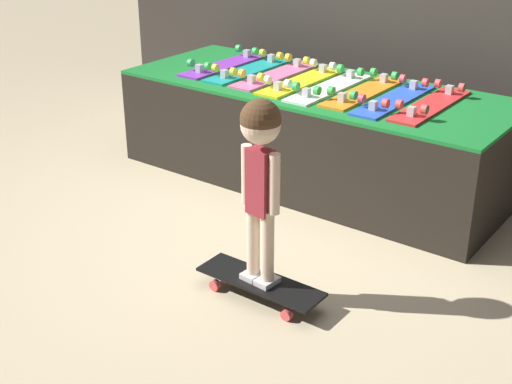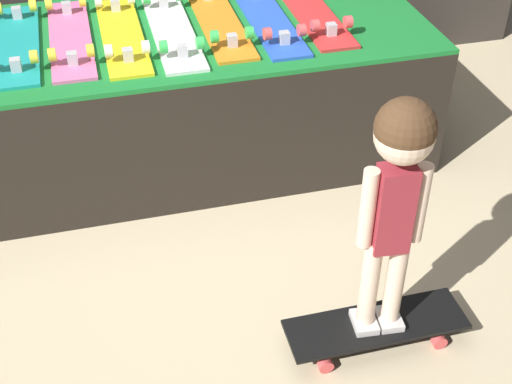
# 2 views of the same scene
# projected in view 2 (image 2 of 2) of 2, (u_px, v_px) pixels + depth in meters

# --- Properties ---
(ground_plane) EXTENTS (16.00, 16.00, 0.00)m
(ground_plane) POSITION_uv_depth(u_px,v_px,m) (183.00, 243.00, 2.95)
(ground_plane) COLOR beige
(display_rack) EXTENTS (2.48, 0.96, 0.63)m
(display_rack) POSITION_uv_depth(u_px,v_px,m) (154.00, 97.00, 3.28)
(display_rack) COLOR black
(display_rack) RESTS_ON ground_plane
(skateboard_teal_on_rack) EXTENTS (0.18, 0.78, 0.09)m
(skateboard_teal_on_rack) POSITION_uv_depth(u_px,v_px,m) (17.00, 42.00, 2.98)
(skateboard_teal_on_rack) COLOR teal
(skateboard_teal_on_rack) RESTS_ON display_rack
(skateboard_pink_on_rack) EXTENTS (0.18, 0.78, 0.09)m
(skateboard_pink_on_rack) POSITION_uv_depth(u_px,v_px,m) (70.00, 36.00, 3.02)
(skateboard_pink_on_rack) COLOR pink
(skateboard_pink_on_rack) RESTS_ON display_rack
(skateboard_yellow_on_rack) EXTENTS (0.18, 0.78, 0.09)m
(skateboard_yellow_on_rack) POSITION_uv_depth(u_px,v_px,m) (122.00, 33.00, 3.05)
(skateboard_yellow_on_rack) COLOR yellow
(skateboard_yellow_on_rack) RESTS_ON display_rack
(skateboard_white_on_rack) EXTENTS (0.18, 0.78, 0.09)m
(skateboard_white_on_rack) POSITION_uv_depth(u_px,v_px,m) (172.00, 30.00, 3.08)
(skateboard_white_on_rack) COLOR white
(skateboard_white_on_rack) RESTS_ON display_rack
(skateboard_orange_on_rack) EXTENTS (0.18, 0.78, 0.09)m
(skateboard_orange_on_rack) POSITION_uv_depth(u_px,v_px,m) (219.00, 20.00, 3.15)
(skateboard_orange_on_rack) COLOR orange
(skateboard_orange_on_rack) RESTS_ON display_rack
(skateboard_blue_on_rack) EXTENTS (0.18, 0.78, 0.09)m
(skateboard_blue_on_rack) POSITION_uv_depth(u_px,v_px,m) (268.00, 18.00, 3.17)
(skateboard_blue_on_rack) COLOR blue
(skateboard_blue_on_rack) RESTS_ON display_rack
(skateboard_red_on_rack) EXTENTS (0.18, 0.78, 0.09)m
(skateboard_red_on_rack) POSITION_uv_depth(u_px,v_px,m) (312.00, 11.00, 3.24)
(skateboard_red_on_rack) COLOR red
(skateboard_red_on_rack) RESTS_ON display_rack
(skateboard_on_floor) EXTENTS (0.64, 0.19, 0.09)m
(skateboard_on_floor) POSITION_uv_depth(u_px,v_px,m) (376.00, 326.00, 2.49)
(skateboard_on_floor) COLOR black
(skateboard_on_floor) RESTS_ON ground_plane
(child) EXTENTS (0.21, 0.18, 0.89)m
(child) POSITION_uv_depth(u_px,v_px,m) (398.00, 179.00, 2.10)
(child) COLOR silver
(child) RESTS_ON skateboard_on_floor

